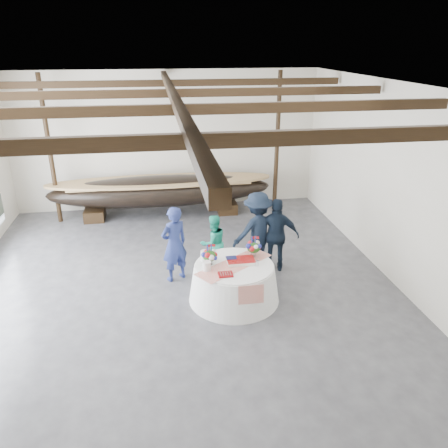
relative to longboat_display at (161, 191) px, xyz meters
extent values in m
cube|color=#3D3D42|center=(0.29, -5.06, -0.85)|extent=(10.00, 12.00, 0.01)
cube|color=silver|center=(0.29, 0.94, 1.40)|extent=(10.00, 0.02, 4.50)
cube|color=silver|center=(5.29, -5.06, 1.40)|extent=(0.02, 12.00, 4.50)
cube|color=white|center=(0.29, -5.06, 3.65)|extent=(10.00, 12.00, 0.01)
cube|color=black|center=(0.29, -8.56, 3.40)|extent=(9.80, 0.12, 0.18)
cube|color=black|center=(0.29, -6.06, 3.40)|extent=(9.80, 0.12, 0.18)
cube|color=black|center=(0.29, -3.56, 3.40)|extent=(9.80, 0.12, 0.18)
cube|color=black|center=(0.29, -1.06, 3.40)|extent=(9.80, 0.12, 0.18)
cube|color=black|center=(0.29, -5.06, 3.53)|extent=(0.15, 11.76, 0.15)
cylinder|color=black|center=(-3.21, 0.00, 1.40)|extent=(0.14, 0.14, 4.50)
cylinder|color=black|center=(3.79, 0.00, 1.40)|extent=(0.14, 0.14, 4.50)
cube|color=black|center=(-2.14, 0.00, -0.68)|extent=(0.62, 0.80, 0.36)
cube|color=black|center=(2.14, 0.00, -0.68)|extent=(0.62, 0.80, 0.36)
ellipsoid|color=black|center=(0.00, 0.00, -0.01)|extent=(7.14, 1.43, 0.98)
cube|color=#9E7A4C|center=(0.00, 0.00, 0.26)|extent=(5.71, 0.94, 0.05)
cone|color=white|center=(1.43, -5.31, -0.44)|extent=(1.99, 1.99, 0.82)
cylinder|color=white|center=(1.43, -5.31, -0.02)|extent=(1.69, 1.69, 0.04)
cube|color=red|center=(1.43, -5.31, 0.00)|extent=(1.83, 1.50, 0.01)
cube|color=white|center=(1.58, -5.24, 0.03)|extent=(0.60, 0.40, 0.07)
cylinder|color=white|center=(0.82, -5.46, 0.10)|extent=(0.18, 0.18, 0.20)
cylinder|color=white|center=(0.83, -4.99, 0.11)|extent=(0.18, 0.18, 0.22)
cube|color=#6A090C|center=(1.17, -5.73, 0.01)|extent=(0.30, 0.24, 0.03)
cone|color=silver|center=(1.91, -5.43, 0.06)|extent=(0.09, 0.09, 0.12)
imported|color=navy|center=(0.20, -4.22, 0.07)|extent=(0.80, 0.71, 1.84)
imported|color=#22B290|center=(1.17, -3.85, -0.14)|extent=(0.84, 0.75, 1.43)
imported|color=black|center=(2.26, -3.94, 0.14)|extent=(1.42, 1.03, 1.98)
imported|color=black|center=(2.70, -4.12, 0.07)|extent=(1.17, 0.74, 1.86)
camera|label=1|loc=(-0.10, -13.50, 4.45)|focal=35.00mm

